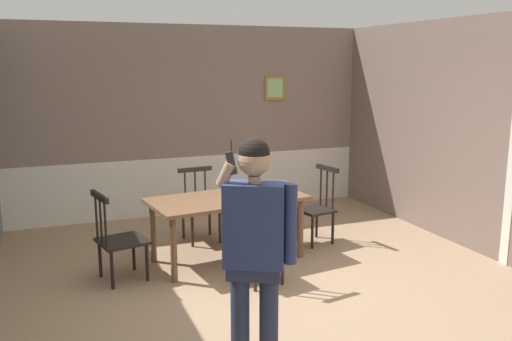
{
  "coord_description": "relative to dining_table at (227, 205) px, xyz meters",
  "views": [
    {
      "loc": [
        -2.11,
        -4.65,
        2.3
      ],
      "look_at": [
        -0.48,
        -0.49,
        1.41
      ],
      "focal_mm": 37.94,
      "sensor_mm": 36.0,
      "label": 1
    }
  ],
  "objects": [
    {
      "name": "ground_plane",
      "position": [
        0.19,
        -1.17,
        -0.67
      ],
      "size": [
        7.49,
        7.49,
        0.0
      ],
      "primitive_type": "plane",
      "color": "#9E7F60"
    },
    {
      "name": "room_back_partition",
      "position": [
        0.19,
        2.23,
        0.71
      ],
      "size": [
        5.64,
        0.17,
        2.87
      ],
      "color": "gray",
      "rests_on": "ground_plane"
    },
    {
      "name": "dining_table",
      "position": [
        0.0,
        0.0,
        0.0
      ],
      "size": [
        1.9,
        1.12,
        0.76
      ],
      "rotation": [
        0.0,
        0.0,
        0.13
      ],
      "color": "brown",
      "rests_on": "ground_plane"
    },
    {
      "name": "chair_at_table_head",
      "position": [
        -0.11,
        0.83,
        -0.21
      ],
      "size": [
        0.5,
        0.5,
        0.95
      ],
      "rotation": [
        0.0,
        0.0,
        3.21
      ],
      "color": "#2D2319",
      "rests_on": "ground_plane"
    },
    {
      "name": "chair_opposite_corner",
      "position": [
        1.28,
        0.17,
        -0.2
      ],
      "size": [
        0.49,
        0.49,
        1.0
      ],
      "rotation": [
        0.0,
        0.0,
        1.76
      ],
      "color": "black",
      "rests_on": "ground_plane"
    },
    {
      "name": "room_right_partition",
      "position": [
        3.01,
        -1.18,
        0.76
      ],
      "size": [
        0.13,
        6.81,
        2.87
      ],
      "color": "#756056",
      "rests_on": "ground_plane"
    },
    {
      "name": "person_figure",
      "position": [
        -0.58,
        -2.38,
        0.38
      ],
      "size": [
        0.54,
        0.41,
        1.79
      ],
      "rotation": [
        0.0,
        0.0,
        2.64
      ],
      "color": "#282E49",
      "rests_on": "ground_plane"
    },
    {
      "name": "chair_near_window",
      "position": [
        0.11,
        -0.83,
        -0.21
      ],
      "size": [
        0.48,
        0.48,
        0.97
      ],
      "rotation": [
        0.0,
        0.0,
        0.17
      ],
      "color": "#2D2319",
      "rests_on": "ground_plane"
    },
    {
      "name": "chair_by_doorway",
      "position": [
        -1.28,
        -0.17,
        -0.21
      ],
      "size": [
        0.57,
        0.57,
        0.98
      ],
      "rotation": [
        0.0,
        0.0,
        4.93
      ],
      "color": "black",
      "rests_on": "ground_plane"
    }
  ]
}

